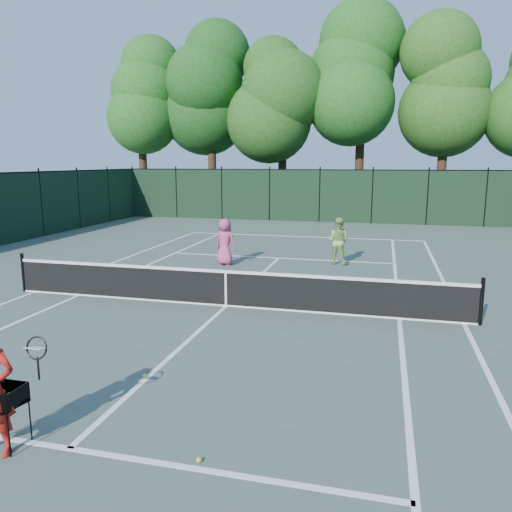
% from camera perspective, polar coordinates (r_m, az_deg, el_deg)
% --- Properties ---
extents(ground, '(90.00, 90.00, 0.00)m').
position_cam_1_polar(ground, '(12.37, -3.43, -5.75)').
color(ground, '#46554B').
rests_on(ground, ground).
extents(sideline_doubles_left, '(0.10, 23.77, 0.01)m').
position_cam_1_polar(sideline_doubles_left, '(14.94, -23.96, -3.77)').
color(sideline_doubles_left, white).
rests_on(sideline_doubles_left, ground).
extents(sideline_doubles_right, '(0.10, 23.77, 0.01)m').
position_cam_1_polar(sideline_doubles_right, '(11.96, 22.68, -7.15)').
color(sideline_doubles_right, white).
rests_on(sideline_doubles_right, ground).
extents(sideline_singles_left, '(0.10, 23.77, 0.01)m').
position_cam_1_polar(sideline_singles_left, '(14.14, -19.57, -4.24)').
color(sideline_singles_left, white).
rests_on(sideline_singles_left, ground).
extents(sideline_singles_right, '(0.10, 23.77, 0.01)m').
position_cam_1_polar(sideline_singles_right, '(11.83, 16.07, -6.92)').
color(sideline_singles_right, white).
rests_on(sideline_singles_right, ground).
extents(baseline_far, '(10.97, 0.10, 0.01)m').
position_cam_1_polar(baseline_far, '(23.72, 5.34, 2.22)').
color(baseline_far, white).
rests_on(baseline_far, ground).
extents(service_line_near, '(8.23, 0.10, 0.01)m').
position_cam_1_polar(service_line_near, '(7.04, -20.54, -19.91)').
color(service_line_near, white).
rests_on(service_line_near, ground).
extents(service_line_far, '(8.23, 0.10, 0.01)m').
position_cam_1_polar(service_line_far, '(18.40, 2.64, -0.23)').
color(service_line_far, white).
rests_on(service_line_far, ground).
extents(center_service_line, '(0.10, 12.80, 0.01)m').
position_cam_1_polar(center_service_line, '(12.37, -3.43, -5.73)').
color(center_service_line, white).
rests_on(center_service_line, ground).
extents(tennis_net, '(11.69, 0.09, 1.06)m').
position_cam_1_polar(tennis_net, '(12.24, -3.46, -3.61)').
color(tennis_net, black).
rests_on(tennis_net, ground).
extents(fence_far, '(24.00, 0.05, 3.00)m').
position_cam_1_polar(fence_far, '(29.58, 7.27, 6.79)').
color(fence_far, black).
rests_on(fence_far, ground).
extents(tree_0, '(6.40, 6.40, 13.14)m').
position_cam_1_polar(tree_0, '(37.06, -13.11, 17.72)').
color(tree_0, black).
rests_on(tree_0, ground).
extents(tree_1, '(6.80, 6.80, 13.98)m').
position_cam_1_polar(tree_1, '(35.64, -5.18, 19.09)').
color(tree_1, black).
rests_on(tree_1, ground).
extents(tree_2, '(6.00, 6.00, 12.40)m').
position_cam_1_polar(tree_2, '(34.01, 3.11, 17.89)').
color(tree_2, black).
rests_on(tree_2, ground).
extents(tree_3, '(7.00, 7.00, 14.45)m').
position_cam_1_polar(tree_3, '(34.07, 12.11, 19.83)').
color(tree_3, black).
rests_on(tree_3, ground).
extents(tree_4, '(6.20, 6.20, 12.97)m').
position_cam_1_polar(tree_4, '(33.38, 21.04, 18.07)').
color(tree_4, black).
rests_on(tree_4, ground).
extents(player_pink, '(0.90, 0.72, 1.60)m').
position_cam_1_polar(player_pink, '(17.11, -3.57, 1.63)').
color(player_pink, '#C34574').
rests_on(player_pink, ground).
extents(player_green, '(0.92, 0.80, 1.63)m').
position_cam_1_polar(player_green, '(17.44, 9.37, 1.73)').
color(player_green, '#8BB45A').
rests_on(player_green, ground).
extents(ball_hopper, '(0.49, 0.49, 0.80)m').
position_cam_1_polar(ball_hopper, '(7.08, -26.85, -14.15)').
color(ball_hopper, black).
rests_on(ball_hopper, ground).
extents(loose_ball_near_cart, '(0.07, 0.07, 0.07)m').
position_cam_1_polar(loose_ball_near_cart, '(6.42, -6.55, -22.13)').
color(loose_ball_near_cart, '#B8D22B').
rests_on(loose_ball_near_cart, ground).
extents(loose_ball_midcourt, '(0.07, 0.07, 0.07)m').
position_cam_1_polar(loose_ball_midcourt, '(8.65, -12.63, -13.22)').
color(loose_ball_midcourt, '#C9EB30').
rests_on(loose_ball_midcourt, ground).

